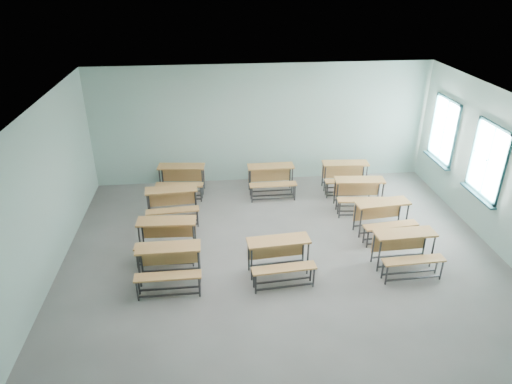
% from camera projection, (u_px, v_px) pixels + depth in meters
% --- Properties ---
extents(room, '(9.04, 8.04, 3.24)m').
position_uv_depth(room, '(290.00, 190.00, 8.66)').
color(room, gray).
rests_on(room, ground).
extents(desk_unit_r0c0, '(1.21, 0.81, 0.75)m').
position_uv_depth(desk_unit_r0c0, '(169.00, 261.00, 8.47)').
color(desk_unit_r0c0, '#B17A40').
rests_on(desk_unit_r0c0, ground).
extents(desk_unit_r0c1, '(1.26, 0.90, 0.75)m').
position_uv_depth(desk_unit_r0c1, '(280.00, 254.00, 8.68)').
color(desk_unit_r0c1, '#B17A40').
rests_on(desk_unit_r0c1, ground).
extents(desk_unit_r0c2, '(1.23, 0.85, 0.75)m').
position_uv_depth(desk_unit_r0c2, '(406.00, 246.00, 8.91)').
color(desk_unit_r0c2, '#B17A40').
rests_on(desk_unit_r0c2, ground).
extents(desk_unit_r1c0, '(1.24, 0.87, 0.75)m').
position_uv_depth(desk_unit_r1c0, '(167.00, 233.00, 9.34)').
color(desk_unit_r1c0, '#B17A40').
rests_on(desk_unit_r1c0, ground).
extents(desk_unit_r1c2, '(1.28, 0.93, 0.75)m').
position_uv_depth(desk_unit_r1c2, '(383.00, 214.00, 10.05)').
color(desk_unit_r1c2, '#B17A40').
rests_on(desk_unit_r1c2, ground).
extents(desk_unit_r2c0, '(1.26, 0.89, 0.75)m').
position_uv_depth(desk_unit_r2c0, '(172.00, 200.00, 10.63)').
color(desk_unit_r2c0, '#B17A40').
rests_on(desk_unit_r2c0, ground).
extents(desk_unit_r2c2, '(1.27, 0.91, 0.75)m').
position_uv_depth(desk_unit_r2c2, '(360.00, 190.00, 11.10)').
color(desk_unit_r2c2, '#B17A40').
rests_on(desk_unit_r2c2, ground).
extents(desk_unit_r3c0, '(1.28, 0.93, 0.75)m').
position_uv_depth(desk_unit_r3c0, '(181.00, 176.00, 11.84)').
color(desk_unit_r3c0, '#B17A40').
rests_on(desk_unit_r3c0, ground).
extents(desk_unit_r3c1, '(1.21, 0.81, 0.75)m').
position_uv_depth(desk_unit_r3c1, '(271.00, 176.00, 11.85)').
color(desk_unit_r3c1, '#B17A40').
rests_on(desk_unit_r3c1, ground).
extents(desk_unit_r3c2, '(1.25, 0.88, 0.75)m').
position_uv_depth(desk_unit_r3c2, '(346.00, 173.00, 12.03)').
color(desk_unit_r3c2, '#B17A40').
rests_on(desk_unit_r3c2, ground).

